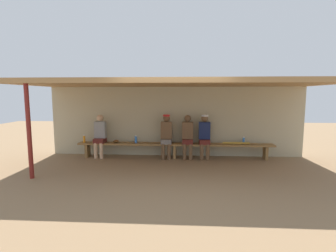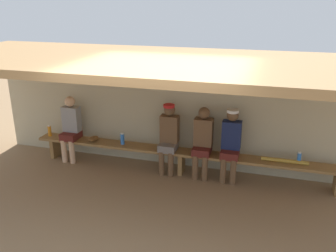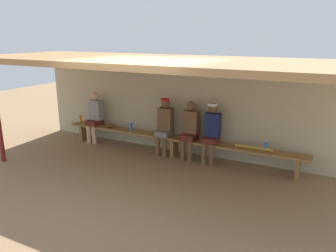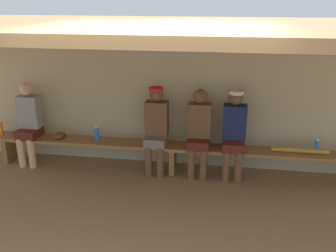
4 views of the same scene
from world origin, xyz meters
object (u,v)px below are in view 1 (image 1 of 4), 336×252
object	(u,v)px
water_bottle_blue	(84,139)
baseball_bat	(236,143)
player_in_blue	(204,134)
player_shirtless_tan	(166,134)
baseball_glove_dark_brown	(116,141)
player_with_sunglasses	(188,135)
bench	(175,146)
water_bottle_clear	(244,141)
support_post	(29,132)
player_middle	(100,134)
water_bottle_green	(136,139)

from	to	relation	value
water_bottle_blue	baseball_bat	size ratio (longest dim) A/B	0.30
player_in_blue	player_shirtless_tan	distance (m)	1.16
player_in_blue	baseball_glove_dark_brown	xyz separation A→B (m)	(-2.74, 0.00, -0.24)
player_with_sunglasses	player_shirtless_tan	xyz separation A→B (m)	(-0.65, 0.00, 0.02)
player_in_blue	bench	bearing A→B (deg)	-179.77
player_in_blue	water_bottle_clear	size ratio (longest dim) A/B	6.17
water_bottle_clear	water_bottle_blue	bearing A→B (deg)	-179.61
baseball_bat	player_with_sunglasses	bearing A→B (deg)	179.79
baseball_bat	support_post	bearing A→B (deg)	-157.88
baseball_bat	water_bottle_clear	bearing A→B (deg)	7.43
player_middle	water_bottle_blue	size ratio (longest dim) A/B	5.60
player_middle	baseball_glove_dark_brown	xyz separation A→B (m)	(0.50, 0.00, -0.22)
player_in_blue	baseball_glove_dark_brown	world-z (taller)	player_in_blue
bench	player_shirtless_tan	xyz separation A→B (m)	(-0.26, 0.00, 0.36)
bench	player_shirtless_tan	world-z (taller)	player_shirtless_tan
baseball_bat	bench	bearing A→B (deg)	179.91
water_bottle_blue	water_bottle_clear	bearing A→B (deg)	0.39
water_bottle_green	water_bottle_clear	bearing A→B (deg)	0.46
player_with_sunglasses	player_in_blue	bearing A→B (deg)	0.05
player_shirtless_tan	player_middle	distance (m)	2.08
water_bottle_green	water_bottle_clear	size ratio (longest dim) A/B	1.07
baseball_bat	water_bottle_blue	bearing A→B (deg)	179.94
bench	baseball_glove_dark_brown	world-z (taller)	baseball_glove_dark_brown
water_bottle_green	baseball_glove_dark_brown	distance (m)	0.63
bench	baseball_bat	bearing A→B (deg)	-0.00
bench	water_bottle_green	xyz separation A→B (m)	(-1.21, 0.00, 0.18)
player_shirtless_tan	water_bottle_green	world-z (taller)	player_shirtless_tan
water_bottle_blue	player_in_blue	bearing A→B (deg)	0.10
bench	player_middle	bearing A→B (deg)	179.92
bench	baseball_glove_dark_brown	size ratio (longest dim) A/B	25.00
support_post	player_in_blue	world-z (taller)	support_post
player_shirtless_tan	baseball_glove_dark_brown	xyz separation A→B (m)	(-1.58, 0.00, -0.24)
player_with_sunglasses	water_bottle_blue	distance (m)	3.24
player_with_sunglasses	water_bottle_clear	bearing A→B (deg)	0.93
water_bottle_green	bench	bearing A→B (deg)	-0.21
water_bottle_blue	water_bottle_green	xyz separation A→B (m)	(1.64, 0.01, -0.00)
baseball_glove_dark_brown	player_shirtless_tan	bearing A→B (deg)	-80.78
baseball_glove_dark_brown	baseball_bat	xyz separation A→B (m)	(3.70, -0.01, -0.01)
water_bottle_green	player_middle	bearing A→B (deg)	-179.93
support_post	baseball_bat	xyz separation A→B (m)	(5.14, 2.10, -0.61)
player_in_blue	player_shirtless_tan	world-z (taller)	same
bench	player_shirtless_tan	bearing A→B (deg)	179.20
player_with_sunglasses	player_in_blue	size ratio (longest dim) A/B	0.99
player_in_blue	water_bottle_clear	bearing A→B (deg)	1.32
player_in_blue	player_middle	bearing A→B (deg)	-179.99
player_with_sunglasses	baseball_glove_dark_brown	distance (m)	2.24
support_post	bench	world-z (taller)	support_post
baseball_glove_dark_brown	baseball_bat	world-z (taller)	baseball_glove_dark_brown
player_in_blue	water_bottle_green	xyz separation A→B (m)	(-2.11, 0.00, -0.18)
player_shirtless_tan	baseball_glove_dark_brown	bearing A→B (deg)	179.92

